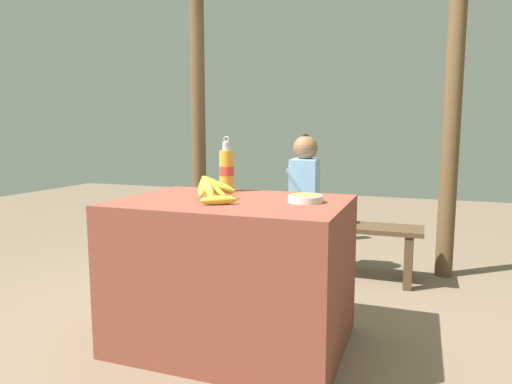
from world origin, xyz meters
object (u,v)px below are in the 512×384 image
loose_banana_front (218,200)px  banana_bunch_green (246,209)px  banana_bunch_ripe (211,186)px  serving_bowl (306,198)px  wooden_bench (302,229)px  support_post_near (198,129)px  support_post_far (451,128)px  seated_vendor (299,195)px  water_bottle (227,170)px

loose_banana_front → banana_bunch_green: size_ratio=0.57×
banana_bunch_ripe → serving_bowl: size_ratio=1.85×
wooden_bench → support_post_near: bearing=162.8°
loose_banana_front → support_post_far: size_ratio=0.08×
seated_vendor → banana_bunch_green: bearing=-10.7°
water_bottle → loose_banana_front: 0.53m
wooden_bench → support_post_far: support_post_far is taller
banana_bunch_green → wooden_bench: bearing=-0.2°
banana_bunch_green → support_post_far: bearing=12.1°
loose_banana_front → banana_bunch_green: 1.58m
support_post_near → loose_banana_front: bearing=-60.3°
banana_bunch_ripe → wooden_bench: 1.42m
support_post_far → banana_bunch_ripe: bearing=-126.6°
seated_vendor → wooden_bench: bearing=-120.4°
banana_bunch_ripe → banana_bunch_green: (-0.32, 1.33, -0.35)m
water_bottle → seated_vendor: size_ratio=0.29×
banana_bunch_ripe → seated_vendor: (0.14, 1.29, -0.21)m
serving_bowl → support_post_far: support_post_far is taller
water_bottle → support_post_far: size_ratio=0.14×
serving_bowl → seated_vendor: bearing=106.1°
serving_bowl → loose_banana_front: loose_banana_front is taller
banana_bunch_green → banana_bunch_ripe: bearing=-76.5°
banana_bunch_ripe → loose_banana_front: size_ratio=1.85×
seated_vendor → support_post_near: size_ratio=0.48×
support_post_near → banana_bunch_ripe: bearing=-60.9°
water_bottle → loose_banana_front: water_bottle is taller
water_bottle → seated_vendor: (0.19, 0.96, -0.27)m
seated_vendor → banana_bunch_green: 0.48m
serving_bowl → support_post_far: bearing=65.1°
loose_banana_front → banana_bunch_green: bearing=106.1°
banana_bunch_ripe → serving_bowl: (0.49, 0.07, -0.05)m
water_bottle → seated_vendor: seated_vendor is taller
water_bottle → support_post_far: support_post_far is taller
seated_vendor → support_post_near: 1.24m
banana_bunch_ripe → support_post_far: 2.09m
loose_banana_front → seated_vendor: bearing=88.9°
serving_bowl → water_bottle: size_ratio=0.54×
loose_banana_front → support_post_far: support_post_far is taller
water_bottle → support_post_near: (-0.87, 1.33, 0.25)m
serving_bowl → water_bottle: 0.62m
serving_bowl → support_post_far: 1.80m
seated_vendor → support_post_far: 1.27m
banana_bunch_green → support_post_near: bearing=151.2°
water_bottle → seated_vendor: bearing=78.5°
seated_vendor → banana_bunch_green: seated_vendor is taller
support_post_far → loose_banana_front: bearing=-121.7°
serving_bowl → support_post_far: size_ratio=0.08×
banana_bunch_ripe → wooden_bench: bearing=83.4°
serving_bowl → banana_bunch_green: bearing=122.7°
banana_bunch_ripe → seated_vendor: size_ratio=0.29×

